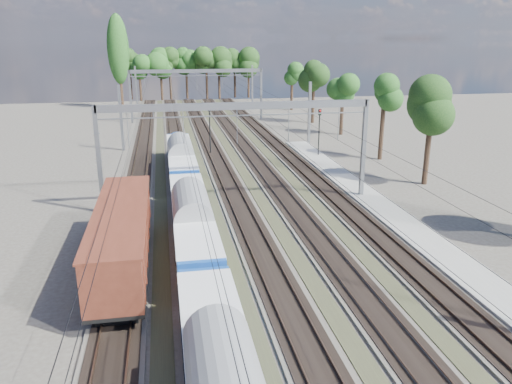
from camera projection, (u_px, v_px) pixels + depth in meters
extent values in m
cube|color=#47423A|center=(140.00, 167.00, 56.76)|extent=(3.00, 130.00, 0.15)
cube|color=black|center=(140.00, 166.00, 56.73)|extent=(2.50, 130.00, 0.06)
cube|color=#473326|center=(134.00, 166.00, 56.58)|extent=(0.08, 130.00, 0.14)
cube|color=#473326|center=(147.00, 165.00, 56.83)|extent=(0.08, 130.00, 0.14)
cube|color=#47423A|center=(180.00, 165.00, 57.54)|extent=(3.00, 130.00, 0.15)
cube|color=black|center=(180.00, 165.00, 57.52)|extent=(2.50, 130.00, 0.06)
cube|color=#473326|center=(174.00, 164.00, 57.36)|extent=(0.08, 130.00, 0.14)
cube|color=#473326|center=(186.00, 164.00, 57.61)|extent=(0.08, 130.00, 0.14)
cube|color=#47423A|center=(219.00, 164.00, 58.33)|extent=(3.00, 130.00, 0.15)
cube|color=black|center=(219.00, 163.00, 58.30)|extent=(2.50, 130.00, 0.06)
cube|color=#473326|center=(213.00, 162.00, 58.15)|extent=(0.08, 130.00, 0.14)
cube|color=#473326|center=(225.00, 162.00, 58.40)|extent=(0.08, 130.00, 0.14)
cube|color=#47423A|center=(257.00, 162.00, 59.12)|extent=(3.00, 130.00, 0.15)
cube|color=black|center=(257.00, 161.00, 59.09)|extent=(2.50, 130.00, 0.06)
cube|color=#473326|center=(251.00, 161.00, 58.93)|extent=(0.08, 130.00, 0.14)
cube|color=#473326|center=(263.00, 160.00, 59.19)|extent=(0.08, 130.00, 0.14)
cube|color=#47423A|center=(293.00, 160.00, 59.90)|extent=(3.00, 130.00, 0.15)
cube|color=black|center=(293.00, 160.00, 59.88)|extent=(2.50, 130.00, 0.06)
cube|color=#473326|center=(288.00, 159.00, 59.72)|extent=(0.08, 130.00, 0.14)
cube|color=#473326|center=(299.00, 159.00, 59.97)|extent=(0.08, 130.00, 0.14)
cube|color=#342F22|center=(160.00, 167.00, 57.17)|extent=(1.10, 130.00, 0.05)
cube|color=#342F22|center=(200.00, 165.00, 57.95)|extent=(1.10, 130.00, 0.05)
cube|color=#342F22|center=(238.00, 163.00, 58.74)|extent=(1.10, 130.00, 0.05)
cube|color=#342F22|center=(275.00, 162.00, 59.53)|extent=(1.10, 130.00, 0.05)
cube|color=gray|center=(418.00, 235.00, 36.92)|extent=(3.00, 70.00, 0.30)
cube|color=gray|center=(99.00, 161.00, 40.93)|extent=(0.35, 0.35, 9.00)
cube|color=gray|center=(363.00, 150.00, 44.94)|extent=(0.35, 0.35, 9.00)
cube|color=gray|center=(237.00, 106.00, 41.70)|extent=(23.00, 0.35, 0.60)
cube|color=gray|center=(131.00, 97.00, 86.02)|extent=(0.35, 0.35, 9.00)
cube|color=gray|center=(261.00, 94.00, 90.04)|extent=(0.35, 0.35, 9.00)
cube|color=gray|center=(196.00, 71.00, 86.80)|extent=(23.00, 0.35, 0.60)
cube|color=gray|center=(121.00, 118.00, 64.49)|extent=(0.35, 0.35, 8.50)
cube|color=gray|center=(136.00, 87.00, 106.77)|extent=(0.35, 0.35, 8.50)
cube|color=gray|center=(309.00, 113.00, 68.91)|extent=(0.35, 0.35, 8.50)
cube|color=gray|center=(252.00, 85.00, 111.19)|extent=(0.35, 0.35, 8.50)
cylinder|color=black|center=(137.00, 120.00, 55.16)|extent=(0.03, 130.00, 0.03)
cylinder|color=black|center=(136.00, 110.00, 54.84)|extent=(0.03, 130.00, 0.03)
cylinder|color=black|center=(178.00, 119.00, 55.95)|extent=(0.03, 130.00, 0.03)
cylinder|color=black|center=(178.00, 109.00, 55.62)|extent=(0.03, 130.00, 0.03)
cylinder|color=black|center=(218.00, 117.00, 56.73)|extent=(0.03, 130.00, 0.03)
cylinder|color=black|center=(218.00, 108.00, 56.41)|extent=(0.03, 130.00, 0.03)
cylinder|color=black|center=(257.00, 116.00, 57.52)|extent=(0.03, 130.00, 0.03)
cylinder|color=black|center=(257.00, 107.00, 57.20)|extent=(0.03, 130.00, 0.03)
cylinder|color=black|center=(294.00, 115.00, 58.31)|extent=(0.03, 130.00, 0.03)
cylinder|color=black|center=(295.00, 106.00, 57.98)|extent=(0.03, 130.00, 0.03)
cylinder|color=black|center=(131.00, 84.00, 119.52)|extent=(0.56, 0.56, 7.38)
sphere|color=#163714|center=(129.00, 58.00, 117.78)|extent=(4.39, 4.39, 4.39)
cylinder|color=black|center=(141.00, 88.00, 117.55)|extent=(0.56, 0.56, 5.72)
sphere|color=#163714|center=(140.00, 68.00, 116.20)|extent=(3.89, 3.89, 3.89)
cylinder|color=black|center=(161.00, 86.00, 120.47)|extent=(0.56, 0.56, 6.31)
sphere|color=#163714|center=(160.00, 64.00, 118.99)|extent=(4.46, 4.46, 4.46)
cylinder|color=black|center=(172.00, 88.00, 119.20)|extent=(0.56, 0.56, 5.74)
sphere|color=#163714|center=(171.00, 68.00, 117.84)|extent=(3.88, 3.88, 3.88)
cylinder|color=black|center=(188.00, 85.00, 118.79)|extent=(0.56, 0.56, 6.96)
sphere|color=#163714|center=(187.00, 61.00, 117.15)|extent=(4.66, 4.66, 4.66)
cylinder|color=black|center=(207.00, 85.00, 121.12)|extent=(0.56, 0.56, 6.72)
sphere|color=#163714|center=(206.00, 62.00, 119.54)|extent=(5.36, 5.36, 5.36)
cylinder|color=black|center=(221.00, 86.00, 123.40)|extent=(0.56, 0.56, 5.94)
sphere|color=#163714|center=(220.00, 66.00, 122.01)|extent=(5.44, 5.44, 5.44)
cylinder|color=black|center=(237.00, 85.00, 121.47)|extent=(0.56, 0.56, 6.51)
sphere|color=#163714|center=(236.00, 63.00, 119.94)|extent=(5.32, 5.32, 5.32)
cylinder|color=black|center=(250.00, 84.00, 123.78)|extent=(0.56, 0.56, 6.71)
sphere|color=#163714|center=(250.00, 61.00, 122.20)|extent=(4.04, 4.04, 4.04)
cylinder|color=black|center=(434.00, 158.00, 50.52)|extent=(0.56, 0.56, 5.02)
sphere|color=#163714|center=(438.00, 119.00, 49.34)|extent=(4.19, 4.19, 4.19)
cylinder|color=black|center=(373.00, 131.00, 63.78)|extent=(0.56, 0.56, 5.45)
sphere|color=#163714|center=(375.00, 97.00, 62.50)|extent=(3.39, 3.39, 3.39)
cylinder|color=black|center=(341.00, 114.00, 74.28)|extent=(0.56, 0.56, 6.56)
sphere|color=#163714|center=(343.00, 78.00, 72.74)|extent=(4.13, 4.13, 4.13)
cylinder|color=black|center=(319.00, 106.00, 86.74)|extent=(0.56, 0.56, 5.87)
sphere|color=#163714|center=(320.00, 78.00, 85.36)|extent=(4.23, 4.23, 4.23)
cylinder|color=black|center=(298.00, 94.00, 100.31)|extent=(0.56, 0.56, 6.90)
sphere|color=#163714|center=(299.00, 66.00, 98.68)|extent=(4.04, 4.04, 4.04)
cylinder|color=black|center=(120.00, 69.00, 103.26)|extent=(0.70, 0.70, 16.00)
ellipsoid|color=#1E4C19|center=(118.00, 49.00, 102.08)|extent=(4.40, 4.40, 14.08)
cube|color=black|center=(210.00, 337.00, 23.73)|extent=(1.87, 2.80, 0.75)
cube|color=black|center=(200.00, 278.00, 29.55)|extent=(1.87, 2.80, 0.75)
cube|color=black|center=(188.00, 208.00, 41.82)|extent=(1.87, 2.80, 0.75)
cube|color=#104998|center=(192.00, 218.00, 35.27)|extent=(2.61, 18.65, 1.77)
cube|color=silver|center=(192.00, 212.00, 35.13)|extent=(2.69, 17.91, 0.89)
cube|color=black|center=(211.00, 211.00, 35.37)|extent=(0.04, 15.86, 0.65)
cube|color=#FCAB0D|center=(196.00, 247.00, 31.55)|extent=(2.70, 5.22, 0.65)
cylinder|color=gray|center=(191.00, 207.00, 35.01)|extent=(2.65, 18.65, 2.65)
cube|color=black|center=(184.00, 187.00, 47.64)|extent=(1.87, 2.80, 0.75)
cube|color=black|center=(179.00, 157.00, 59.91)|extent=(1.87, 2.80, 0.75)
cube|color=#104998|center=(181.00, 158.00, 53.36)|extent=(2.61, 18.65, 1.77)
cube|color=silver|center=(181.00, 153.00, 53.22)|extent=(2.69, 17.91, 0.89)
cube|color=black|center=(193.00, 153.00, 53.46)|extent=(0.04, 15.86, 0.65)
cube|color=#FCAB0D|center=(183.00, 171.00, 49.64)|extent=(2.70, 5.22, 0.65)
cylinder|color=gray|center=(180.00, 149.00, 53.10)|extent=(2.65, 18.65, 2.65)
cube|color=black|center=(118.00, 305.00, 26.46)|extent=(2.19, 2.85, 0.77)
cube|color=black|center=(129.00, 232.00, 36.56)|extent=(2.19, 2.85, 0.77)
cube|color=black|center=(124.00, 255.00, 31.36)|extent=(2.96, 15.35, 0.22)
cube|color=#4F2115|center=(122.00, 233.00, 30.91)|extent=(2.96, 15.35, 2.85)
cube|color=#4F2115|center=(120.00, 210.00, 30.47)|extent=(3.18, 15.35, 0.13)
imported|color=black|center=(193.00, 108.00, 99.48)|extent=(0.50, 0.70, 1.80)
cylinder|color=black|center=(210.00, 133.00, 62.75)|extent=(0.15, 0.15, 5.49)
cube|color=black|center=(209.00, 108.00, 61.83)|extent=(0.45, 0.37, 0.77)
sphere|color=red|center=(209.00, 106.00, 61.63)|extent=(0.18, 0.18, 0.18)
sphere|color=#0C9919|center=(209.00, 109.00, 61.74)|extent=(0.18, 0.18, 0.18)
cylinder|color=black|center=(319.00, 136.00, 61.18)|extent=(0.15, 0.15, 5.21)
cube|color=black|center=(320.00, 112.00, 60.31)|extent=(0.40, 0.29, 0.73)
sphere|color=red|center=(320.00, 111.00, 60.12)|extent=(0.17, 0.17, 0.17)
sphere|color=#0C9919|center=(320.00, 114.00, 60.22)|extent=(0.17, 0.17, 0.17)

